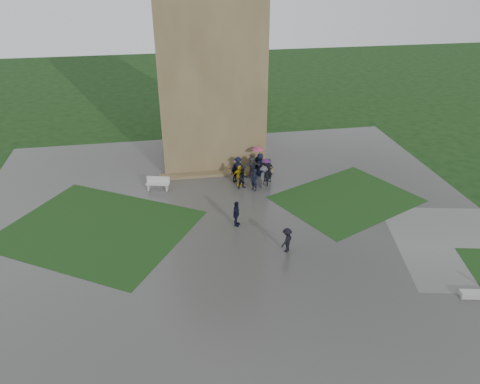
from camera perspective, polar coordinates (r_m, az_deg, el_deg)
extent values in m
plane|color=black|center=(27.60, 0.08, -7.24)|extent=(120.00, 120.00, 0.00)
cube|color=#353533|center=(29.23, -0.61, -5.03)|extent=(34.00, 34.00, 0.02)
cube|color=black|center=(30.98, -16.99, -4.30)|extent=(14.10, 13.46, 0.01)
cube|color=black|center=(33.90, 12.86, -0.84)|extent=(11.12, 10.15, 0.01)
cube|color=brown|center=(38.13, -4.05, 17.28)|extent=(8.00, 8.00, 18.00)
cube|color=brown|center=(36.65, -2.82, 2.28)|extent=(9.00, 0.80, 0.22)
cube|color=#B1B1AC|center=(34.62, -10.00, 0.99)|extent=(1.76, 0.91, 0.07)
cube|color=#B1B1AC|center=(34.91, -11.04, 0.65)|extent=(0.20, 0.46, 0.47)
cube|color=#B1B1AC|center=(34.58, -8.88, 0.57)|extent=(0.20, 0.46, 0.47)
cube|color=#B1B1AC|center=(34.72, -9.94, 1.56)|extent=(1.65, 0.47, 0.45)
imported|color=black|center=(35.29, 3.51, 2.64)|extent=(0.78, 0.71, 1.80)
imported|color=black|center=(36.24, 2.45, 3.37)|extent=(0.61, 0.89, 1.81)
imported|color=black|center=(36.36, 2.14, 3.21)|extent=(1.42, 0.53, 1.52)
imported|color=#424147|center=(36.00, 1.54, 3.13)|extent=(1.62, 0.69, 1.70)
imported|color=black|center=(36.10, -0.26, 3.11)|extent=(1.05, 0.57, 1.60)
imported|color=black|center=(35.22, -0.65, 2.36)|extent=(0.98, 0.95, 1.49)
imported|color=gold|center=(34.62, -0.07, 2.00)|extent=(1.06, 0.82, 1.60)
imported|color=black|center=(34.22, 0.37, 1.67)|extent=(0.85, 0.60, 1.59)
imported|color=black|center=(33.88, 1.76, 1.46)|extent=(0.67, 0.73, 1.69)
imported|color=#424147|center=(34.37, 2.90, 1.86)|extent=(0.98, 1.24, 1.70)
imported|color=black|center=(34.63, 3.17, 2.13)|extent=(0.71, 0.53, 1.78)
imported|color=pink|center=(35.88, 2.17, 4.99)|extent=(0.84, 0.84, 0.74)
imported|color=#6F3187|center=(34.23, 3.21, 3.59)|extent=(0.66, 0.66, 0.58)
imported|color=black|center=(33.36, 1.79, 3.36)|extent=(0.93, 0.93, 0.85)
imported|color=black|center=(29.57, -0.45, -2.65)|extent=(0.96, 1.15, 1.71)
imported|color=black|center=(27.32, 5.74, -5.84)|extent=(1.06, 1.05, 1.52)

